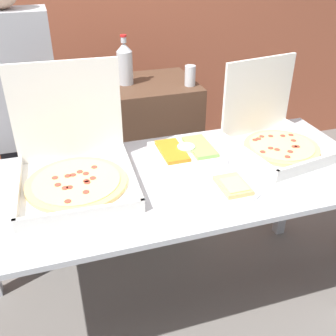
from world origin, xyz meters
TOP-DOWN VIEW (x-y plane):
  - ground_plane at (0.00, 0.00)m, footprint 16.00×16.00m
  - buffet_table at (0.00, 0.00)m, footprint 1.95×0.82m
  - pizza_box_near_left at (-0.40, 0.10)m, footprint 0.52×0.53m
  - pizza_box_far_left at (0.61, 0.11)m, footprint 0.50×0.51m
  - paper_plate_front_left at (0.24, -0.17)m, footprint 0.25×0.25m
  - veggie_tray at (0.15, 0.17)m, footprint 0.33×0.29m
  - sideboard_podium at (0.07, 0.87)m, footprint 0.73×0.51m
  - soda_bottle at (0.01, 0.89)m, footprint 0.10×0.10m
  - soda_can_silver at (0.37, 0.74)m, footprint 0.07×0.07m
  - person_guest_plaid at (-0.61, 0.63)m, footprint 0.40×0.22m

SIDE VIEW (x-z plane):
  - ground_plane at x=0.00m, z-range 0.00..0.00m
  - sideboard_podium at x=0.07m, z-range 0.00..0.99m
  - buffet_table at x=0.00m, z-range 0.31..1.14m
  - paper_plate_front_left at x=0.24m, z-range 0.83..0.86m
  - veggie_tray at x=0.15m, z-range 0.83..0.88m
  - person_guest_plaid at x=-0.61m, z-range 0.04..1.72m
  - pizza_box_far_left at x=0.61m, z-range 0.70..1.13m
  - pizza_box_near_left at x=-0.40m, z-range 0.67..1.17m
  - soda_can_silver at x=0.37m, z-range 0.99..1.12m
  - soda_bottle at x=0.01m, z-range 0.97..1.27m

